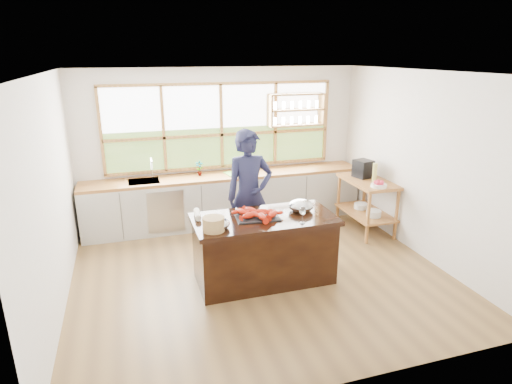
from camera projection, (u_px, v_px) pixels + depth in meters
name	position (u px, v px, depth m)	size (l,w,h in m)	color
ground_plane	(259.00, 272.00, 5.99)	(5.00, 5.00, 0.00)	brown
room_shell	(250.00, 142.00, 5.92)	(5.02, 4.52, 2.71)	silver
back_counter	(226.00, 199.00, 7.60)	(4.90, 0.63, 0.90)	#B1AEA7
right_shelf_unit	(367.00, 197.00, 7.22)	(0.62, 1.10, 0.90)	#A47032
island	(264.00, 249.00, 5.66)	(1.85, 0.90, 0.90)	black
cook	(249.00, 196.00, 6.17)	(0.70, 0.46, 1.92)	#191A37
potted_plant	(199.00, 168.00, 7.36)	(0.14, 0.09, 0.26)	slate
cutting_board	(237.00, 173.00, 7.52)	(0.40, 0.30, 0.01)	#63AD37
espresso_machine	(363.00, 169.00, 7.26)	(0.26, 0.28, 0.30)	black
wine_bottle	(375.00, 172.00, 7.02)	(0.08, 0.08, 0.31)	#BEC25C
fruit_bowl	(379.00, 184.00, 6.75)	(0.25, 0.25, 0.11)	white
slate_board	(257.00, 217.00, 5.52)	(0.55, 0.40, 0.02)	black
lobster_pile	(257.00, 214.00, 5.49)	(0.55, 0.48, 0.08)	red
mixing_bowl_left	(219.00, 224.00, 5.16)	(0.27, 0.27, 0.13)	#AEB2B6
mixing_bowl_right	(301.00, 206.00, 5.74)	(0.34, 0.34, 0.16)	#AEB2B6
wine_glass	(303.00, 211.00, 5.28)	(0.08, 0.08, 0.22)	white
wicker_basket	(213.00, 224.00, 5.08)	(0.27, 0.27, 0.17)	tan
parchment_roll	(197.00, 214.00, 5.52)	(0.08, 0.08, 0.30)	silver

